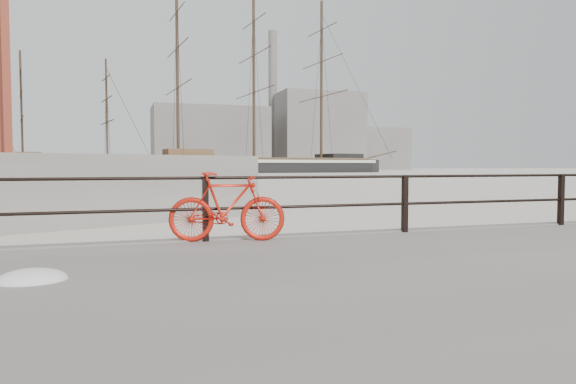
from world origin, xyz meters
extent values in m
plane|color=white|center=(0.00, 0.00, 0.00)|extent=(400.00, 400.00, 0.00)
imported|color=red|center=(-3.19, -0.27, 0.88)|extent=(1.79, 0.62, 1.07)
ellipsoid|color=white|center=(-5.62, -2.31, 0.47)|extent=(0.69, 0.54, 0.25)
cube|color=gray|center=(20.00, 140.00, 9.00)|extent=(32.00, 18.00, 18.00)
cube|color=gray|center=(55.00, 145.00, 12.00)|extent=(26.00, 20.00, 24.00)
cube|color=gray|center=(78.00, 150.00, 7.00)|extent=(20.00, 16.00, 14.00)
cylinder|color=gray|center=(42.00, 150.00, 22.00)|extent=(2.80, 2.80, 44.00)
camera|label=1|loc=(-4.75, -8.03, 1.53)|focal=32.00mm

